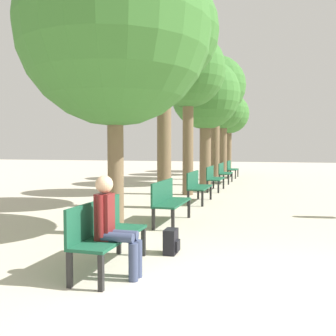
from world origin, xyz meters
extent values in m
plane|color=beige|center=(0.00, 0.00, 0.00)|extent=(80.00, 80.00, 0.00)
cube|color=#195138|center=(-1.98, 0.74, 0.46)|extent=(0.50, 1.56, 0.04)
cube|color=#195138|center=(-2.21, 0.74, 0.71)|extent=(0.04, 1.56, 0.46)
cube|color=black|center=(-1.78, 0.00, 0.22)|extent=(0.06, 0.06, 0.44)
cube|color=black|center=(-1.78, 1.47, 0.22)|extent=(0.06, 0.06, 0.44)
cube|color=black|center=(-2.18, 0.00, 0.22)|extent=(0.06, 0.06, 0.44)
cube|color=black|center=(-2.18, 1.47, 0.22)|extent=(0.06, 0.06, 0.44)
cube|color=#195138|center=(-1.98, 3.97, 0.46)|extent=(0.50, 1.56, 0.04)
cube|color=#195138|center=(-2.21, 3.97, 0.71)|extent=(0.04, 1.56, 0.46)
cube|color=black|center=(-1.78, 3.23, 0.22)|extent=(0.06, 0.06, 0.44)
cube|color=black|center=(-1.78, 4.70, 0.22)|extent=(0.06, 0.06, 0.44)
cube|color=black|center=(-2.18, 3.23, 0.22)|extent=(0.06, 0.06, 0.44)
cube|color=black|center=(-2.18, 4.70, 0.22)|extent=(0.06, 0.06, 0.44)
cube|color=#195138|center=(-1.98, 7.20, 0.46)|extent=(0.50, 1.56, 0.04)
cube|color=#195138|center=(-2.21, 7.20, 0.71)|extent=(0.04, 1.56, 0.46)
cube|color=black|center=(-1.78, 6.46, 0.22)|extent=(0.06, 0.06, 0.44)
cube|color=black|center=(-1.78, 7.94, 0.22)|extent=(0.06, 0.06, 0.44)
cube|color=black|center=(-2.18, 6.46, 0.22)|extent=(0.06, 0.06, 0.44)
cube|color=black|center=(-2.18, 7.94, 0.22)|extent=(0.06, 0.06, 0.44)
cube|color=#195138|center=(-1.98, 10.43, 0.46)|extent=(0.50, 1.56, 0.04)
cube|color=#195138|center=(-2.21, 10.43, 0.71)|extent=(0.04, 1.56, 0.46)
cube|color=black|center=(-1.78, 9.70, 0.22)|extent=(0.06, 0.06, 0.44)
cube|color=black|center=(-1.78, 11.17, 0.22)|extent=(0.06, 0.06, 0.44)
cube|color=black|center=(-2.18, 9.70, 0.22)|extent=(0.06, 0.06, 0.44)
cube|color=black|center=(-2.18, 11.17, 0.22)|extent=(0.06, 0.06, 0.44)
cube|color=#195138|center=(-1.98, 13.66, 0.46)|extent=(0.50, 1.56, 0.04)
cube|color=#195138|center=(-2.21, 13.66, 0.71)|extent=(0.04, 1.56, 0.46)
cube|color=black|center=(-1.78, 12.93, 0.22)|extent=(0.06, 0.06, 0.44)
cube|color=black|center=(-1.78, 14.40, 0.22)|extent=(0.06, 0.06, 0.44)
cube|color=black|center=(-2.18, 12.93, 0.22)|extent=(0.06, 0.06, 0.44)
cube|color=black|center=(-2.18, 14.40, 0.22)|extent=(0.06, 0.06, 0.44)
cube|color=#195138|center=(-1.98, 16.89, 0.46)|extent=(0.50, 1.56, 0.04)
cube|color=#195138|center=(-2.21, 16.89, 0.71)|extent=(0.04, 1.56, 0.46)
cube|color=black|center=(-1.78, 16.16, 0.22)|extent=(0.06, 0.06, 0.44)
cube|color=black|center=(-1.78, 17.63, 0.22)|extent=(0.06, 0.06, 0.44)
cube|color=black|center=(-2.18, 16.16, 0.22)|extent=(0.06, 0.06, 0.44)
cube|color=black|center=(-2.18, 17.63, 0.22)|extent=(0.06, 0.06, 0.44)
cylinder|color=brown|center=(-2.75, 2.66, 1.44)|extent=(0.30, 0.30, 2.87)
sphere|color=#38702D|center=(-2.75, 2.66, 3.86)|extent=(3.61, 3.61, 3.61)
cylinder|color=brown|center=(-2.75, 5.95, 1.99)|extent=(0.39, 0.39, 3.97)
sphere|color=#38702D|center=(-2.75, 5.95, 4.79)|extent=(2.96, 2.96, 2.96)
cylinder|color=brown|center=(-2.75, 8.94, 1.82)|extent=(0.38, 0.38, 3.64)
sphere|color=#38702D|center=(-2.75, 8.94, 4.36)|extent=(2.59, 2.59, 2.59)
cylinder|color=brown|center=(-2.75, 12.43, 1.58)|extent=(0.50, 0.50, 3.15)
sphere|color=#38702D|center=(-2.75, 12.43, 3.99)|extent=(3.03, 3.03, 3.03)
cylinder|color=brown|center=(-2.75, 15.35, 1.98)|extent=(0.45, 0.45, 3.96)
sphere|color=#38702D|center=(-2.75, 15.35, 4.80)|extent=(3.08, 3.08, 3.08)
cylinder|color=brown|center=(-2.75, 18.53, 1.67)|extent=(0.46, 0.46, 3.33)
sphere|color=#38702D|center=(-2.75, 18.53, 4.02)|extent=(2.51, 2.51, 2.51)
cylinder|color=brown|center=(-2.75, 21.76, 1.61)|extent=(0.33, 0.33, 3.23)
sphere|color=#38702D|center=(-2.75, 21.76, 3.96)|extent=(2.65, 2.65, 2.65)
cylinder|color=#384260|center=(-1.74, 0.41, 0.54)|extent=(0.42, 0.12, 0.12)
cylinder|color=#384260|center=(-1.53, 0.41, 0.24)|extent=(0.12, 0.12, 0.48)
cylinder|color=#384260|center=(-1.74, 0.56, 0.54)|extent=(0.42, 0.12, 0.12)
cylinder|color=#384260|center=(-1.53, 0.56, 0.24)|extent=(0.12, 0.12, 0.48)
cube|color=maroon|center=(-1.95, 0.48, 0.78)|extent=(0.19, 0.23, 0.60)
cylinder|color=maroon|center=(-1.95, 0.36, 0.80)|extent=(0.09, 0.09, 0.54)
cylinder|color=maroon|center=(-1.95, 0.61, 0.80)|extent=(0.09, 0.09, 0.54)
sphere|color=tan|center=(-1.95, 0.48, 1.19)|extent=(0.23, 0.23, 0.23)
cube|color=black|center=(-1.40, 1.69, 0.20)|extent=(0.18, 0.29, 0.39)
cube|color=black|center=(-1.29, 1.69, 0.14)|extent=(0.04, 0.20, 0.17)
camera|label=1|loc=(0.11, -3.87, 1.66)|focal=40.00mm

